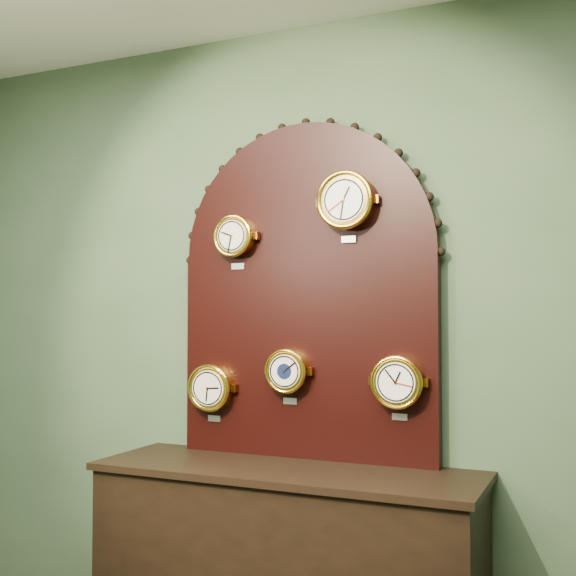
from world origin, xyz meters
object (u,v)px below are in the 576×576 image
at_px(shop_counter, 286,571).
at_px(display_board, 306,279).
at_px(roman_clock, 235,237).
at_px(hygrometer, 211,388).
at_px(barometer, 287,371).
at_px(arabic_clock, 346,201).
at_px(tide_clock, 397,382).

bearing_deg(shop_counter, display_board, 90.00).
relative_size(shop_counter, roman_clock, 6.46).
xyz_separation_m(roman_clock, hygrometer, (-0.12, -0.00, -0.70)).
distance_m(display_board, roman_clock, 0.39).
relative_size(display_board, hygrometer, 5.65).
xyz_separation_m(hygrometer, barometer, (0.39, 0.00, 0.09)).
distance_m(shop_counter, arabic_clock, 1.58).
relative_size(display_board, tide_clock, 5.58).
xyz_separation_m(barometer, tide_clock, (0.50, -0.00, -0.03)).
bearing_deg(tide_clock, roman_clock, 179.95).
xyz_separation_m(display_board, roman_clock, (-0.33, -0.07, 0.20)).
bearing_deg(barometer, display_board, 46.38).
bearing_deg(roman_clock, shop_counter, -25.19).
relative_size(arabic_clock, hygrometer, 1.13).
bearing_deg(hygrometer, roman_clock, 0.30).
bearing_deg(roman_clock, tide_clock, -0.05).
distance_m(display_board, hygrometer, 0.67).
bearing_deg(display_board, arabic_clock, -17.42).
distance_m(roman_clock, tide_clock, 1.00).
relative_size(barometer, tide_clock, 0.91).
height_order(display_board, roman_clock, display_board).
distance_m(display_board, arabic_clock, 0.40).
height_order(shop_counter, hygrometer, hygrometer).
relative_size(roman_clock, barometer, 0.99).
height_order(barometer, tide_clock, barometer).
height_order(roman_clock, arabic_clock, arabic_clock).
xyz_separation_m(roman_clock, barometer, (0.26, -0.00, -0.61)).
distance_m(roman_clock, barometer, 0.66).
distance_m(arabic_clock, tide_clock, 0.80).
distance_m(shop_counter, display_board, 1.25).
bearing_deg(tide_clock, shop_counter, -160.66).
height_order(display_board, hygrometer, display_board).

